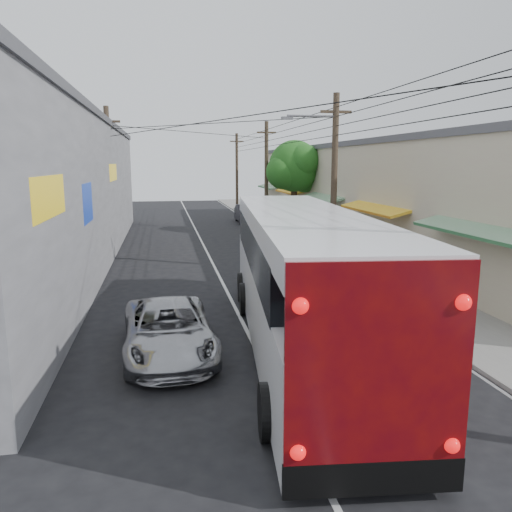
{
  "coord_description": "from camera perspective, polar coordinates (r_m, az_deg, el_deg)",
  "views": [
    {
      "loc": [
        -2.35,
        -8.53,
        4.98
      ],
      "look_at": [
        0.77,
        8.3,
        1.8
      ],
      "focal_mm": 35.0,
      "sensor_mm": 36.0,
      "label": 1
    }
  ],
  "objects": [
    {
      "name": "parked_car_far",
      "position": [
        42.62,
        -1.07,
        4.86
      ],
      "size": [
        1.71,
        4.69,
        1.54
      ],
      "primitive_type": "imported",
      "rotation": [
        0.0,
        0.0,
        -0.02
      ],
      "color": "black",
      "rests_on": "ground"
    },
    {
      "name": "parked_car_mid",
      "position": [
        31.66,
        1.14,
        2.67
      ],
      "size": [
        1.93,
        3.97,
        1.31
      ],
      "primitive_type": "imported",
      "rotation": [
        0.0,
        0.0,
        0.1
      ],
      "color": "#222227",
      "rests_on": "ground"
    },
    {
      "name": "utility_poles",
      "position": [
        29.39,
        0.25,
        8.87
      ],
      "size": [
        11.8,
        45.28,
        8.0
      ],
      "color": "#473828",
      "rests_on": "ground"
    },
    {
      "name": "sidewalk",
      "position": [
        30.28,
        6.64,
        1.11
      ],
      "size": [
        3.0,
        80.0,
        0.12
      ],
      "primitive_type": "cube",
      "color": "slate",
      "rests_on": "ground"
    },
    {
      "name": "parked_suv",
      "position": [
        23.16,
        7.15,
        -0.07
      ],
      "size": [
        2.48,
        5.33,
        1.51
      ],
      "primitive_type": "imported",
      "rotation": [
        0.0,
        0.0,
        -0.07
      ],
      "color": "#A1A1A9",
      "rests_on": "ground"
    },
    {
      "name": "street_tree",
      "position": [
        35.76,
        4.51,
        10.01
      ],
      "size": [
        4.4,
        4.0,
        6.6
      ],
      "color": "#3F2B19",
      "rests_on": "ground"
    },
    {
      "name": "building_right",
      "position": [
        33.37,
        13.18,
        7.12
      ],
      "size": [
        7.09,
        40.0,
        6.25
      ],
      "color": "#BFB898",
      "rests_on": "ground"
    },
    {
      "name": "coach_bus",
      "position": [
        13.48,
        5.11,
        -2.53
      ],
      "size": [
        4.08,
        13.22,
        3.75
      ],
      "rotation": [
        0.0,
        0.0,
        -0.11
      ],
      "color": "white",
      "rests_on": "ground"
    },
    {
      "name": "building_left",
      "position": [
        27.26,
        -23.7,
        6.86
      ],
      "size": [
        7.2,
        36.0,
        7.25
      ],
      "color": "gray",
      "rests_on": "ground"
    },
    {
      "name": "jeepney",
      "position": [
        13.43,
        -9.96,
        -8.28
      ],
      "size": [
        2.51,
        5.03,
        1.37
      ],
      "primitive_type": "imported",
      "rotation": [
        0.0,
        0.0,
        0.05
      ],
      "color": "#AAABB0",
      "rests_on": "ground"
    },
    {
      "name": "pedestrian_near",
      "position": [
        22.82,
        15.54,
        0.03
      ],
      "size": [
        0.74,
        0.63,
        1.71
      ],
      "primitive_type": "imported",
      "rotation": [
        0.0,
        0.0,
        3.57
      ],
      "color": "#CF6D9C",
      "rests_on": "sidewalk"
    },
    {
      "name": "ground",
      "position": [
        10.16,
        4.52,
        -18.86
      ],
      "size": [
        120.0,
        120.0,
        0.0
      ],
      "primitive_type": "plane",
      "color": "black",
      "rests_on": "ground"
    },
    {
      "name": "pedestrian_far",
      "position": [
        25.15,
        10.86,
        1.16
      ],
      "size": [
        1.04,
        0.98,
        1.69
      ],
      "primitive_type": "imported",
      "rotation": [
        0.0,
        0.0,
        2.57
      ],
      "color": "#8EA8CE",
      "rests_on": "sidewalk"
    }
  ]
}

